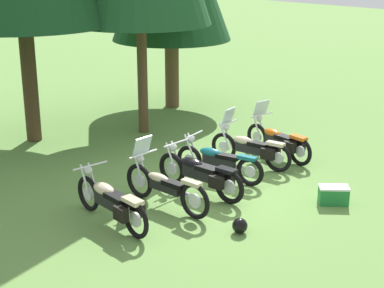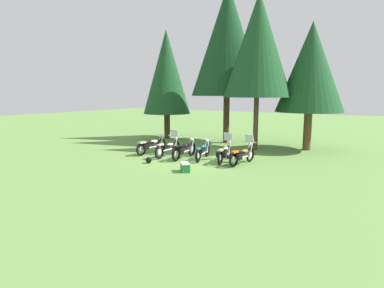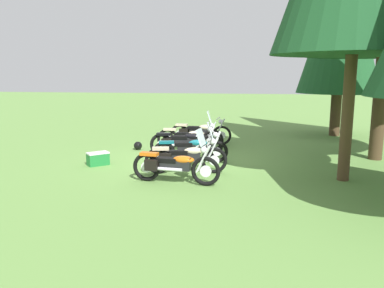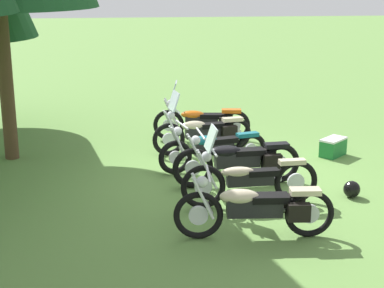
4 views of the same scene
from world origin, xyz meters
The scene contains 13 objects.
ground_plane centered at (0.00, 0.00, 0.00)m, with size 80.00×80.00×0.00m, color #608C42.
motorcycle_0 centered at (-2.76, -0.01, 0.48)m, with size 0.77×2.35×1.02m.
motorcycle_1 centered at (-1.51, -0.13, 0.47)m, with size 0.78×2.32×1.38m.
motorcycle_2 centered at (-0.50, -0.16, 0.48)m, with size 0.77×2.37×1.03m.
motorcycle_3 centered at (0.42, 0.19, 0.44)m, with size 0.81×2.22×0.99m.
motorcycle_4 centered at (1.63, 0.22, 0.47)m, with size 0.81×2.18×1.36m.
motorcycle_5 centered at (2.59, 0.12, 0.47)m, with size 0.77×2.22×1.37m.
pine_tree_0 centered at (-5.72, 5.46, 4.79)m, with size 3.41×3.41×7.78m.
pine_tree_1 centered at (-1.03, 5.77, 6.65)m, with size 4.63×4.63×10.19m.
pine_tree_2 centered at (1.63, 4.24, 5.98)m, with size 3.86×3.86×8.90m.
pine_tree_3 centered at (4.22, 5.82, 4.75)m, with size 3.83×3.83×7.31m.
picnic_cooler centered at (1.09, -2.46, 0.19)m, with size 0.66×0.68×0.38m.
dropped_helmet centered at (-1.32, -1.99, 0.15)m, with size 0.29×0.29×0.29m, color black.
Camera 2 is at (8.49, -13.68, 3.34)m, focal length 30.18 mm.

